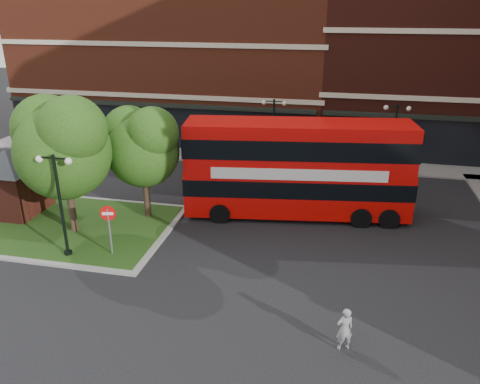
% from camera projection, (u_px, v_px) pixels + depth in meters
% --- Properties ---
extents(ground, '(120.00, 120.00, 0.00)m').
position_uv_depth(ground, '(179.00, 272.00, 20.64)').
color(ground, black).
rests_on(ground, ground).
extents(pavement_far, '(44.00, 3.00, 0.12)m').
position_uv_depth(pavement_far, '(250.00, 158.00, 35.57)').
color(pavement_far, slate).
rests_on(pavement_far, ground).
extents(terrace_far_left, '(26.00, 12.00, 14.00)m').
position_uv_depth(terrace_far_left, '(178.00, 52.00, 41.31)').
color(terrace_far_left, maroon).
rests_on(terrace_far_left, ground).
extents(terrace_far_right, '(18.00, 12.00, 16.00)m').
position_uv_depth(terrace_far_right, '(444.00, 44.00, 36.65)').
color(terrace_far_right, '#471911').
rests_on(terrace_far_right, ground).
extents(traffic_island, '(12.60, 7.60, 0.15)m').
position_uv_depth(traffic_island, '(55.00, 225.00, 24.90)').
color(traffic_island, gray).
rests_on(traffic_island, ground).
extents(kiosk, '(6.51, 6.51, 3.60)m').
position_uv_depth(kiosk, '(10.00, 175.00, 25.54)').
color(kiosk, '#471911').
rests_on(kiosk, traffic_island).
extents(tree_island_west, '(5.40, 4.71, 7.21)m').
position_uv_depth(tree_island_west, '(61.00, 143.00, 22.46)').
color(tree_island_west, '#2D2116').
rests_on(tree_island_west, ground).
extents(tree_island_east, '(4.46, 3.90, 6.29)m').
position_uv_depth(tree_island_east, '(142.00, 143.00, 24.33)').
color(tree_island_east, '#2D2116').
rests_on(tree_island_east, ground).
extents(lamp_island, '(1.72, 0.36, 5.00)m').
position_uv_depth(lamp_island, '(60.00, 201.00, 20.83)').
color(lamp_island, black).
rests_on(lamp_island, ground).
extents(lamp_far_left, '(1.72, 0.36, 5.00)m').
position_uv_depth(lamp_far_left, '(273.00, 131.00, 32.33)').
color(lamp_far_left, black).
rests_on(lamp_far_left, ground).
extents(lamp_far_right, '(1.72, 0.36, 5.00)m').
position_uv_depth(lamp_far_right, '(394.00, 137.00, 30.77)').
color(lamp_far_right, black).
rests_on(lamp_far_right, ground).
extents(bus, '(12.35, 4.41, 4.61)m').
position_uv_depth(bus, '(298.00, 163.00, 25.17)').
color(bus, red).
rests_on(bus, ground).
extents(woman, '(0.70, 0.59, 1.63)m').
position_uv_depth(woman, '(345.00, 329.00, 15.78)').
color(woman, gray).
rests_on(woman, ground).
extents(car_silver, '(4.56, 2.08, 1.52)m').
position_uv_depth(car_silver, '(220.00, 149.00, 35.29)').
color(car_silver, '#AAADB1').
rests_on(car_silver, ground).
extents(car_white, '(4.09, 1.66, 1.32)m').
position_uv_depth(car_white, '(287.00, 160.00, 33.22)').
color(car_white, white).
rests_on(car_white, ground).
extents(no_entry_sign, '(0.70, 0.21, 2.57)m').
position_uv_depth(no_entry_sign, '(109.00, 221.00, 21.24)').
color(no_entry_sign, slate).
rests_on(no_entry_sign, ground).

